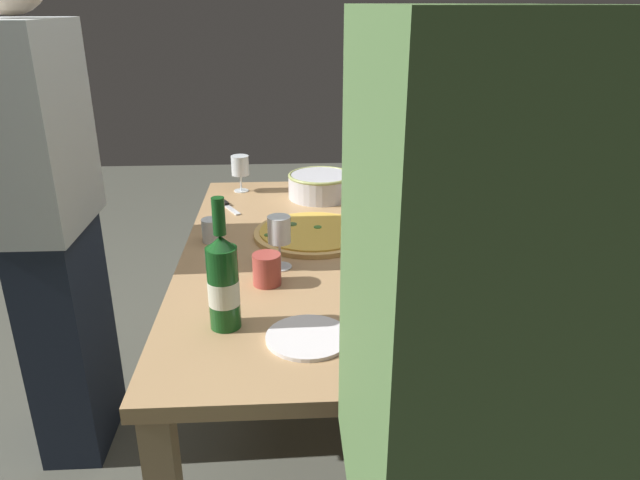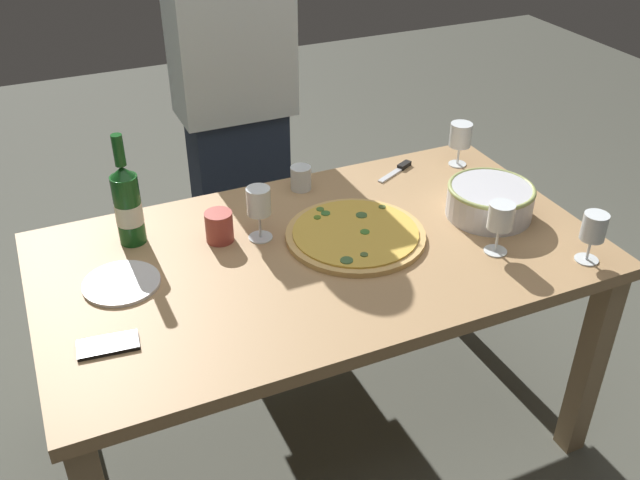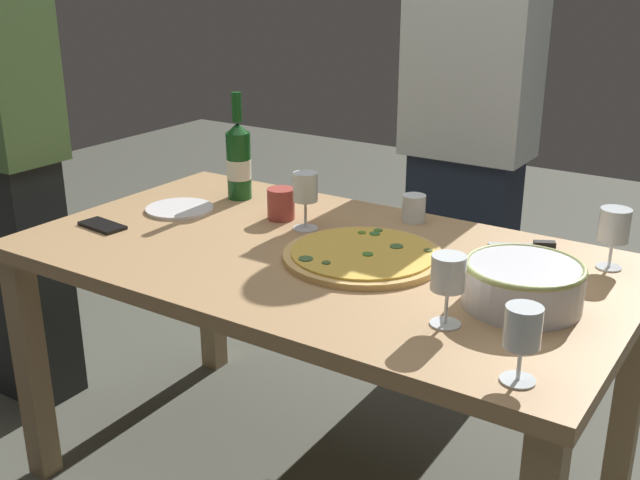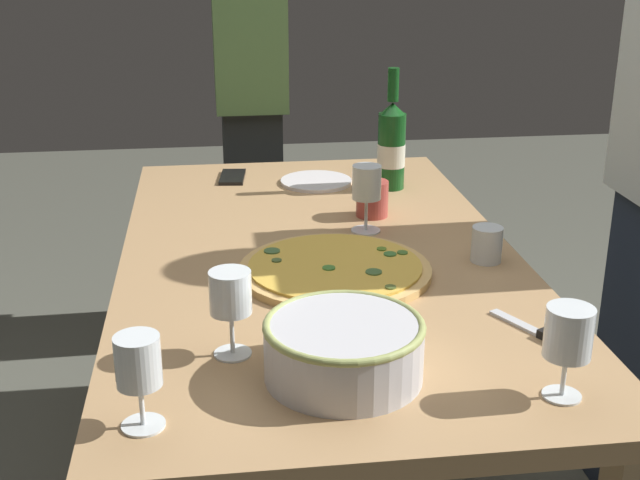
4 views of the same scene
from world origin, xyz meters
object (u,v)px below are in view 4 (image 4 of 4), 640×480
(wine_glass_by_bottle, at_px, (230,295))
(person_guest_left, at_px, (250,94))
(pizza, at_px, (335,269))
(side_plate, at_px, (316,181))
(dining_table, at_px, (320,291))
(wine_glass_far_left, at_px, (367,186))
(wine_glass_near_pizza, at_px, (138,367))
(wine_glass_far_right, at_px, (569,335))
(pizza_knife, at_px, (538,332))
(cup_ceramic, at_px, (372,199))
(wine_bottle, at_px, (391,145))
(serving_bowl, at_px, (344,347))
(cell_phone, at_px, (233,177))
(cup_amber, at_px, (487,244))

(wine_glass_by_bottle, xyz_separation_m, person_guest_left, (-1.66, 0.12, 0.03))
(pizza, distance_m, side_plate, 0.68)
(dining_table, distance_m, wine_glass_far_left, 0.28)
(pizza, bearing_deg, wine_glass_near_pizza, -34.27)
(wine_glass_far_right, distance_m, pizza_knife, 0.24)
(side_plate, bearing_deg, wine_glass_by_bottle, -15.15)
(pizza_knife, bearing_deg, cup_ceramic, -165.79)
(wine_glass_by_bottle, bearing_deg, wine_glass_far_right, 67.98)
(wine_bottle, bearing_deg, serving_bowl, -15.97)
(pizza_knife, relative_size, person_guest_left, 0.10)
(wine_glass_far_left, distance_m, cup_ceramic, 0.14)
(wine_glass_far_right, xyz_separation_m, pizza_knife, (-0.21, 0.04, -0.10))
(wine_glass_by_bottle, bearing_deg, side_plate, 164.85)
(dining_table, height_order, person_guest_left, person_guest_left)
(serving_bowl, bearing_deg, cup_ceramic, 166.04)
(cup_ceramic, bearing_deg, wine_glass_near_pizza, -29.70)
(pizza_knife, bearing_deg, person_guest_left, -165.12)
(wine_glass_far_left, height_order, cell_phone, wine_glass_far_left)
(side_plate, height_order, cell_phone, same)
(wine_glass_far_left, xyz_separation_m, cup_ceramic, (-0.11, 0.04, -0.07))
(wine_glass_far_left, relative_size, side_plate, 0.80)
(wine_glass_far_right, distance_m, side_plate, 1.25)
(dining_table, xyz_separation_m, person_guest_left, (-1.20, -0.09, 0.23))
(wine_glass_near_pizza, xyz_separation_m, wine_glass_far_left, (-0.80, 0.48, 0.01))
(serving_bowl, xyz_separation_m, wine_bottle, (-1.04, 0.30, 0.07))
(wine_glass_by_bottle, relative_size, person_guest_left, 0.09)
(wine_glass_by_bottle, relative_size, cup_amber, 1.96)
(dining_table, bearing_deg, cup_ceramic, 145.96)
(dining_table, relative_size, cell_phone, 11.11)
(wine_glass_far_right, bearing_deg, side_plate, -168.82)
(pizza, bearing_deg, serving_bowl, -6.51)
(wine_glass_near_pizza, bearing_deg, cup_ceramic, 150.30)
(serving_bowl, relative_size, wine_glass_near_pizza, 1.78)
(dining_table, relative_size, side_plate, 7.75)
(wine_glass_by_bottle, height_order, pizza_knife, wine_glass_by_bottle)
(cup_amber, height_order, side_plate, cup_amber)
(wine_glass_far_left, bearing_deg, person_guest_left, -168.06)
(wine_glass_far_left, xyz_separation_m, pizza_knife, (0.59, 0.21, -0.11))
(wine_glass_near_pizza, relative_size, wine_glass_far_right, 0.97)
(dining_table, bearing_deg, cup_amber, 75.78)
(side_plate, bearing_deg, dining_table, -6.25)
(wine_glass_far_left, bearing_deg, side_plate, -170.60)
(wine_bottle, height_order, cell_phone, wine_bottle)
(side_plate, xyz_separation_m, cell_phone, (-0.08, -0.24, 0.00))
(wine_glass_near_pizza, relative_size, side_plate, 0.73)
(cup_ceramic, height_order, cell_phone, cup_ceramic)
(side_plate, bearing_deg, wine_glass_far_right, 11.18)
(serving_bowl, height_order, side_plate, serving_bowl)
(wine_glass_by_bottle, relative_size, side_plate, 0.76)
(wine_glass_by_bottle, relative_size, cell_phone, 1.09)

